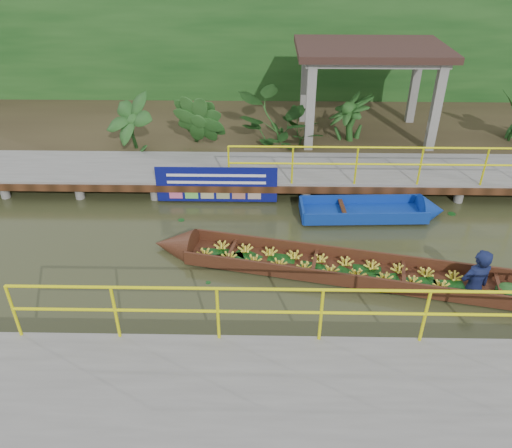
{
  "coord_description": "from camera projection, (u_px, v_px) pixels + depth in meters",
  "views": [
    {
      "loc": [
        -0.1,
        -8.88,
        6.4
      ],
      "look_at": [
        -0.28,
        0.5,
        0.6
      ],
      "focal_mm": 35.0,
      "sensor_mm": 36.0,
      "label": 1
    }
  ],
  "objects": [
    {
      "name": "pavilion",
      "position": [
        370.0,
        58.0,
        14.74
      ],
      "size": [
        4.4,
        3.0,
        3.0
      ],
      "color": "slate",
      "rests_on": "ground"
    },
    {
      "name": "far_dock",
      "position": [
        269.0,
        171.0,
        13.58
      ],
      "size": [
        16.0,
        2.06,
        1.66
      ],
      "color": "slate",
      "rests_on": "ground"
    },
    {
      "name": "tropical_plants",
      "position": [
        344.0,
        123.0,
        14.77
      ],
      "size": [
        14.16,
        1.16,
        1.45
      ],
      "color": "#143E13",
      "rests_on": "ground"
    },
    {
      "name": "ground",
      "position": [
        268.0,
        259.0,
        10.92
      ],
      "size": [
        80.0,
        80.0,
        0.0
      ],
      "primitive_type": "plane",
      "color": "#2F351A",
      "rests_on": "ground"
    },
    {
      "name": "land_strip",
      "position": [
        268.0,
        127.0,
        17.18
      ],
      "size": [
        30.0,
        8.0,
        0.45
      ],
      "primitive_type": "cube",
      "color": "#302618",
      "rests_on": "ground"
    },
    {
      "name": "moored_blue_boat",
      "position": [
        397.0,
        211.0,
        12.39
      ],
      "size": [
        3.61,
        1.1,
        0.85
      ],
      "rotation": [
        0.0,
        0.0,
        0.04
      ],
      "color": "navy",
      "rests_on": "ground"
    },
    {
      "name": "near_dock",
      "position": [
        338.0,
        414.0,
        7.17
      ],
      "size": [
        18.0,
        2.4,
        1.73
      ],
      "color": "slate",
      "rests_on": "ground"
    },
    {
      "name": "vendor_boat",
      "position": [
        379.0,
        267.0,
        10.2
      ],
      "size": [
        9.01,
        2.73,
        2.2
      ],
      "rotation": [
        0.0,
        0.0,
        -0.21
      ],
      "color": "#371B0F",
      "rests_on": "ground"
    },
    {
      "name": "blue_banner",
      "position": [
        217.0,
        184.0,
        12.75
      ],
      "size": [
        3.11,
        0.04,
        0.97
      ],
      "color": "#0C1061",
      "rests_on": "ground"
    },
    {
      "name": "foliage_backdrop",
      "position": [
        268.0,
        56.0,
        18.37
      ],
      "size": [
        30.0,
        0.8,
        4.0
      ],
      "primitive_type": "cube",
      "color": "#143E13",
      "rests_on": "ground"
    }
  ]
}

